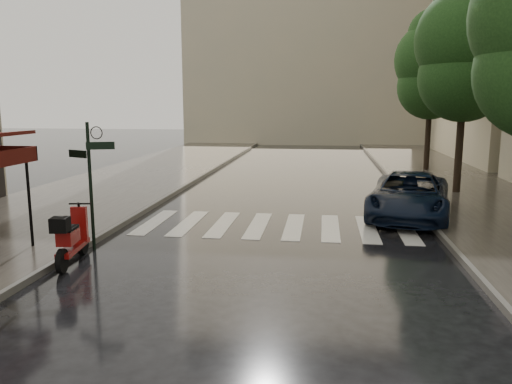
# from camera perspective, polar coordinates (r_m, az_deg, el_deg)

# --- Properties ---
(ground) EXTENTS (120.00, 120.00, 0.00)m
(ground) POSITION_cam_1_polar(r_m,az_deg,el_deg) (9.83, -19.20, -11.50)
(ground) COLOR black
(ground) RESTS_ON ground
(sidewalk_near) EXTENTS (6.00, 60.00, 0.12)m
(sidewalk_near) POSITION_cam_1_polar(r_m,az_deg,el_deg) (22.23, -15.72, 0.71)
(sidewalk_near) COLOR #38332D
(sidewalk_near) RESTS_ON ground
(sidewalk_far) EXTENTS (5.50, 60.00, 0.12)m
(sidewalk_far) POSITION_cam_1_polar(r_m,az_deg,el_deg) (21.26, 23.84, -0.18)
(sidewalk_far) COLOR #38332D
(sidewalk_far) RESTS_ON ground
(curb_near) EXTENTS (0.12, 60.00, 0.16)m
(curb_near) POSITION_cam_1_polar(r_m,az_deg,el_deg) (21.20, -8.13, 0.60)
(curb_near) COLOR #595651
(curb_near) RESTS_ON ground
(curb_far) EXTENTS (0.12, 60.00, 0.16)m
(curb_far) POSITION_cam_1_polar(r_m,az_deg,el_deg) (20.65, 16.37, 0.03)
(curb_far) COLOR #595651
(curb_far) RESTS_ON ground
(crosswalk) EXTENTS (7.85, 3.20, 0.01)m
(crosswalk) POSITION_cam_1_polar(r_m,az_deg,el_deg) (14.61, 2.29, -3.88)
(crosswalk) COLOR silver
(crosswalk) RESTS_ON ground
(signpost) EXTENTS (1.17, 0.29, 3.10)m
(signpost) POSITION_cam_1_polar(r_m,az_deg,el_deg) (12.51, -18.41, 1.78)
(signpost) COLOR black
(signpost) RESTS_ON ground
(backdrop_building) EXTENTS (22.00, 6.00, 20.00)m
(backdrop_building) POSITION_cam_1_polar(r_m,az_deg,el_deg) (46.59, 6.34, 17.98)
(backdrop_building) COLOR #C0B393
(backdrop_building) RESTS_ON ground
(tree_mid) EXTENTS (3.80, 3.80, 8.34)m
(tree_mid) POSITION_cam_1_polar(r_m,az_deg,el_deg) (20.88, 22.90, 14.98)
(tree_mid) COLOR black
(tree_mid) RESTS_ON sidewalk_far
(tree_far) EXTENTS (3.80, 3.80, 8.16)m
(tree_far) POSITION_cam_1_polar(r_m,az_deg,el_deg) (27.72, 19.48, 13.49)
(tree_far) COLOR black
(tree_far) RESTS_ON sidewalk_far
(scooter) EXTENTS (0.64, 1.89, 1.25)m
(scooter) POSITION_cam_1_polar(r_m,az_deg,el_deg) (11.80, -20.36, -5.03)
(scooter) COLOR black
(scooter) RESTS_ON ground
(parked_car) EXTENTS (3.32, 5.40, 1.40)m
(parked_car) POSITION_cam_1_polar(r_m,az_deg,el_deg) (16.33, 17.11, -0.35)
(parked_car) COLOR black
(parked_car) RESTS_ON ground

